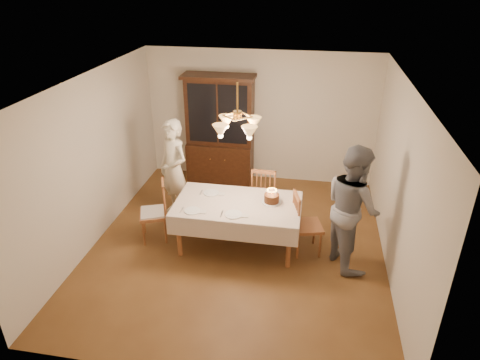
% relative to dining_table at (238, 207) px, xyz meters
% --- Properties ---
extents(ground, '(5.00, 5.00, 0.00)m').
position_rel_dining_table_xyz_m(ground, '(0.00, 0.00, -0.68)').
color(ground, brown).
rests_on(ground, ground).
extents(room_shell, '(5.00, 5.00, 5.00)m').
position_rel_dining_table_xyz_m(room_shell, '(0.00, 0.00, 0.90)').
color(room_shell, white).
rests_on(room_shell, ground).
extents(dining_table, '(1.90, 1.10, 0.76)m').
position_rel_dining_table_xyz_m(dining_table, '(0.00, 0.00, 0.00)').
color(dining_table, brown).
rests_on(dining_table, ground).
extents(china_hutch, '(1.38, 0.54, 2.16)m').
position_rel_dining_table_xyz_m(china_hutch, '(-0.77, 2.25, 0.36)').
color(china_hutch, black).
rests_on(china_hutch, ground).
extents(chair_far_side, '(0.45, 0.43, 1.00)m').
position_rel_dining_table_xyz_m(chair_far_side, '(0.30, 0.89, -0.24)').
color(chair_far_side, brown).
rests_on(chair_far_side, ground).
extents(chair_left_end, '(0.55, 0.56, 1.00)m').
position_rel_dining_table_xyz_m(chair_left_end, '(-1.35, -0.04, -0.23)').
color(chair_left_end, brown).
rests_on(chair_left_end, ground).
extents(chair_right_end, '(0.52, 0.53, 1.00)m').
position_rel_dining_table_xyz_m(chair_right_end, '(1.05, 0.02, -0.24)').
color(chair_right_end, brown).
rests_on(chair_right_end, ground).
extents(elderly_woman, '(0.76, 0.71, 1.74)m').
position_rel_dining_table_xyz_m(elderly_woman, '(-1.24, 0.75, 0.19)').
color(elderly_woman, white).
rests_on(elderly_woman, ground).
extents(adult_in_grey, '(1.01, 1.11, 1.85)m').
position_rel_dining_table_xyz_m(adult_in_grey, '(1.67, -0.12, 0.24)').
color(adult_in_grey, slate).
rests_on(adult_in_grey, ground).
extents(birthday_cake, '(0.30, 0.30, 0.22)m').
position_rel_dining_table_xyz_m(birthday_cake, '(0.50, 0.11, 0.14)').
color(birthday_cake, white).
rests_on(birthday_cake, dining_table).
extents(place_setting_near_left, '(0.38, 0.24, 0.02)m').
position_rel_dining_table_xyz_m(place_setting_near_left, '(-0.60, -0.35, 0.08)').
color(place_setting_near_left, white).
rests_on(place_setting_near_left, dining_table).
extents(place_setting_near_right, '(0.40, 0.26, 0.02)m').
position_rel_dining_table_xyz_m(place_setting_near_right, '(0.01, -0.35, 0.08)').
color(place_setting_near_right, white).
rests_on(place_setting_near_right, dining_table).
extents(place_setting_far_left, '(0.39, 0.24, 0.02)m').
position_rel_dining_table_xyz_m(place_setting_far_left, '(-0.45, 0.23, 0.08)').
color(place_setting_far_left, white).
rests_on(place_setting_far_left, dining_table).
extents(chandelier, '(0.62, 0.62, 0.73)m').
position_rel_dining_table_xyz_m(chandelier, '(-0.00, -0.00, 1.29)').
color(chandelier, '#BF8C3F').
rests_on(chandelier, ground).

